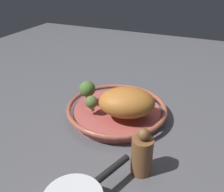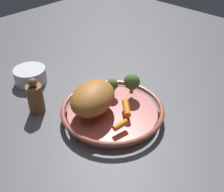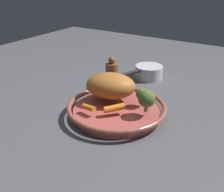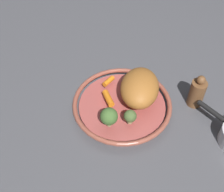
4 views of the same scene
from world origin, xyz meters
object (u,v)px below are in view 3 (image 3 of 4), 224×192
(roast_chicken_piece, at_px, (111,86))
(broccoli_floret_small, at_px, (147,99))
(broccoli_floret_mid, at_px, (142,94))
(baby_carrot_back, at_px, (89,108))
(baby_carrot_right, at_px, (114,108))
(serving_bowl, at_px, (117,110))
(pepper_mill, at_px, (112,74))
(saucepan, at_px, (148,72))

(roast_chicken_piece, xyz_separation_m, broccoli_floret_small, (0.15, -0.03, 0.00))
(broccoli_floret_small, xyz_separation_m, broccoli_floret_mid, (-0.04, 0.05, -0.01))
(baby_carrot_back, height_order, broccoli_floret_mid, broccoli_floret_mid)
(baby_carrot_right, bearing_deg, roast_chicken_piece, 128.84)
(serving_bowl, distance_m, baby_carrot_right, 0.05)
(roast_chicken_piece, xyz_separation_m, baby_carrot_back, (-0.00, -0.12, -0.03))
(roast_chicken_piece, xyz_separation_m, pepper_mill, (-0.10, 0.16, -0.03))
(broccoli_floret_mid, bearing_deg, roast_chicken_piece, -168.84)
(baby_carrot_back, bearing_deg, roast_chicken_piece, 87.57)
(baby_carrot_back, xyz_separation_m, broccoli_floret_small, (0.15, 0.09, 0.03))
(serving_bowl, bearing_deg, baby_carrot_right, -68.54)
(baby_carrot_back, distance_m, saucepan, 0.45)
(baby_carrot_right, relative_size, broccoli_floret_mid, 1.30)
(serving_bowl, height_order, broccoli_floret_small, broccoli_floret_small)
(baby_carrot_right, distance_m, pepper_mill, 0.29)
(pepper_mill, bearing_deg, roast_chicken_piece, -58.64)
(roast_chicken_piece, height_order, pepper_mill, same)
(saucepan, bearing_deg, pepper_mill, -116.98)
(broccoli_floret_small, distance_m, saucepan, 0.40)
(broccoli_floret_small, distance_m, broccoli_floret_mid, 0.07)
(roast_chicken_piece, bearing_deg, baby_carrot_back, -92.43)
(baby_carrot_back, height_order, saucepan, baby_carrot_back)
(baby_carrot_back, bearing_deg, serving_bowl, 57.19)
(serving_bowl, xyz_separation_m, broccoli_floret_small, (0.10, 0.01, 0.06))
(baby_carrot_back, bearing_deg, saucepan, 91.37)
(roast_chicken_piece, relative_size, baby_carrot_right, 2.60)
(baby_carrot_back, bearing_deg, broccoli_floret_small, 30.32)
(pepper_mill, relative_size, saucepan, 0.60)
(broccoli_floret_mid, xyz_separation_m, saucepan, (-0.12, 0.31, -0.04))
(roast_chicken_piece, distance_m, baby_carrot_back, 0.12)
(baby_carrot_right, xyz_separation_m, broccoli_floret_small, (0.08, 0.05, 0.03))
(baby_carrot_right, relative_size, pepper_mill, 0.51)
(baby_carrot_right, bearing_deg, broccoli_floret_mid, 66.69)
(baby_carrot_back, relative_size, pepper_mill, 0.37)
(roast_chicken_piece, bearing_deg, baby_carrot_right, -51.16)
(roast_chicken_piece, bearing_deg, broccoli_floret_small, -10.83)
(serving_bowl, height_order, baby_carrot_right, baby_carrot_right)
(serving_bowl, relative_size, pepper_mill, 2.56)
(serving_bowl, distance_m, baby_carrot_back, 0.10)
(baby_carrot_back, xyz_separation_m, saucepan, (-0.01, 0.44, -0.02))
(baby_carrot_right, height_order, broccoli_floret_mid, broccoli_floret_mid)
(baby_carrot_back, bearing_deg, broccoli_floret_mid, 51.07)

